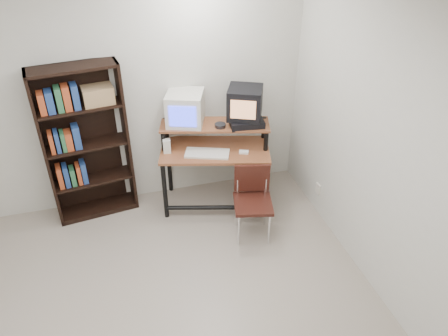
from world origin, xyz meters
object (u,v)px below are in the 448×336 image
object	(u,v)px
computer_desk	(215,152)
school_chair	(253,196)
crt_monitor	(185,109)
crt_tv	(245,103)
pc_tower	(255,189)
bookshelf	(86,142)

from	to	relation	value
computer_desk	school_chair	xyz separation A→B (m)	(0.24, -0.61, -0.21)
crt_monitor	school_chair	distance (m)	1.18
crt_monitor	crt_tv	size ratio (longest dim) A/B	1.05
pc_tower	bookshelf	xyz separation A→B (m)	(-1.77, 0.40, 0.68)
crt_monitor	crt_tv	bearing A→B (deg)	4.59
school_chair	computer_desk	bearing A→B (deg)	124.30
pc_tower	school_chair	bearing A→B (deg)	-98.28
crt_monitor	crt_tv	xyz separation A→B (m)	(0.62, -0.17, 0.07)
school_chair	bookshelf	distance (m)	1.84
pc_tower	bookshelf	world-z (taller)	bookshelf
computer_desk	crt_tv	distance (m)	0.63
computer_desk	bookshelf	bearing A→B (deg)	-174.77
school_chair	bookshelf	world-z (taller)	bookshelf
crt_monitor	bookshelf	size ratio (longest dim) A/B	0.28
crt_monitor	school_chair	bearing A→B (deg)	-38.07
computer_desk	crt_monitor	bearing A→B (deg)	157.82
crt_monitor	computer_desk	bearing A→B (deg)	-17.28
crt_monitor	pc_tower	xyz separation A→B (m)	(0.69, -0.37, -0.94)
crt_tv	pc_tower	xyz separation A→B (m)	(0.08, -0.20, -1.01)
computer_desk	pc_tower	xyz separation A→B (m)	(0.42, -0.17, -0.48)
computer_desk	pc_tower	world-z (taller)	computer_desk
computer_desk	crt_monitor	size ratio (longest dim) A/B	2.67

